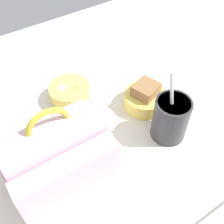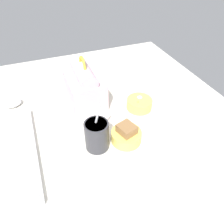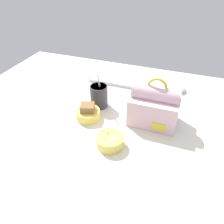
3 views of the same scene
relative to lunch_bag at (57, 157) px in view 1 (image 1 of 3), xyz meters
The scene contains 5 objects.
desk_surface 24.67cm from the lunch_bag, behind, with size 140.00×110.00×2.00cm.
lunch_bag is the anchor object (origin of this frame).
soup_cup 26.19cm from the lunch_bag, behind, with size 8.00×8.00×17.69cm.
bento_bowl_sandwich 28.31cm from the lunch_bag, 165.59° to the right, with size 10.54×10.54×6.96cm.
bento_bowl_snacks 23.53cm from the lunch_bag, 122.49° to the right, with size 10.35×10.35×5.07cm.
Camera 1 is at (29.99, 32.55, 54.92)cm, focal length 45.00 mm.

